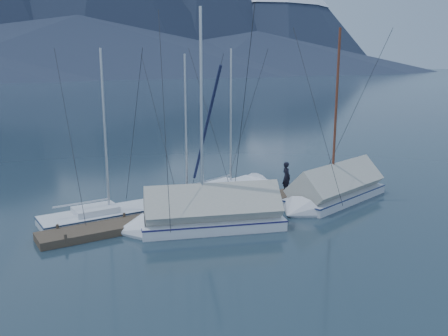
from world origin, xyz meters
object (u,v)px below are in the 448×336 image
(sailboat_open_mid, at_px, (194,199))
(person, at_px, (286,177))
(sailboat_covered_far, at_px, (199,218))
(sailboat_open_left, at_px, (119,214))
(sailboat_covered_near, at_px, (330,193))
(sailboat_open_right, at_px, (236,188))

(sailboat_open_mid, height_order, person, sailboat_open_mid)
(sailboat_open_mid, xyz_separation_m, sailboat_covered_far, (-1.83, -3.91, 0.36))
(sailboat_open_left, relative_size, sailboat_covered_near, 0.87)
(person, bearing_deg, sailboat_covered_near, -132.27)
(sailboat_open_left, bearing_deg, sailboat_covered_far, -54.56)
(sailboat_covered_near, bearing_deg, sailboat_open_right, 122.17)
(sailboat_open_right, xyz_separation_m, person, (1.47, -2.79, 1.03))
(sailboat_open_right, distance_m, sailboat_covered_far, 6.83)
(sailboat_open_left, height_order, sailboat_covered_near, sailboat_covered_near)
(sailboat_open_mid, height_order, sailboat_covered_near, sailboat_covered_near)
(sailboat_covered_near, bearing_deg, person, 127.96)
(sailboat_covered_far, bearing_deg, sailboat_open_left, 125.44)
(sailboat_open_right, height_order, sailboat_covered_far, sailboat_covered_far)
(sailboat_covered_far, distance_m, person, 6.76)
(sailboat_open_left, distance_m, sailboat_open_right, 7.59)
(sailboat_open_left, distance_m, person, 9.19)
(sailboat_covered_near, bearing_deg, sailboat_open_left, 161.15)
(sailboat_covered_near, xyz_separation_m, sailboat_covered_far, (-7.95, 0.05, 0.01))
(sailboat_covered_far, relative_size, person, 6.21)
(sailboat_covered_near, xyz_separation_m, person, (-1.47, 1.89, 0.69))
(sailboat_covered_near, relative_size, sailboat_covered_far, 0.95)
(sailboat_open_left, relative_size, sailboat_open_mid, 1.03)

